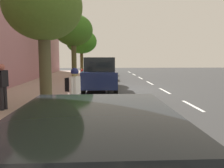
# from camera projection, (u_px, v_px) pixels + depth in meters

# --- Properties ---
(ground) EXTENTS (54.88, 54.88, 0.00)m
(ground) POSITION_uv_depth(u_px,v_px,m) (120.00, 89.00, 14.48)
(ground) COLOR #353535
(sidewalk) EXTENTS (4.21, 34.30, 0.16)m
(sidewalk) POSITION_uv_depth(u_px,v_px,m) (46.00, 89.00, 14.24)
(sidewalk) COLOR #B3988E
(sidewalk) RESTS_ON ground
(curb_edge) EXTENTS (0.16, 34.30, 0.16)m
(curb_edge) POSITION_uv_depth(u_px,v_px,m) (82.00, 88.00, 14.35)
(curb_edge) COLOR gray
(curb_edge) RESTS_ON ground
(lane_stripe_centre) EXTENTS (0.14, 31.60, 0.01)m
(lane_stripe_centre) POSITION_uv_depth(u_px,v_px,m) (156.00, 86.00, 15.95)
(lane_stripe_centre) COLOR white
(lane_stripe_centre) RESTS_ON ground
(lane_stripe_bike_edge) EXTENTS (0.12, 34.30, 0.01)m
(lane_stripe_bike_edge) POSITION_uv_depth(u_px,v_px,m) (106.00, 90.00, 14.43)
(lane_stripe_bike_edge) COLOR white
(lane_stripe_bike_edge) RESTS_ON ground
(building_facade) EXTENTS (0.50, 34.30, 6.97)m
(building_facade) POSITION_uv_depth(u_px,v_px,m) (4.00, 32.00, 13.71)
(building_facade) COLOR #AF7580
(building_facade) RESTS_ON ground
(parked_pickup_green_nearest) EXTENTS (2.30, 5.42, 1.95)m
(parked_pickup_green_nearest) POSITION_uv_depth(u_px,v_px,m) (100.00, 66.00, 27.30)
(parked_pickup_green_nearest) COLOR #1E512D
(parked_pickup_green_nearest) RESTS_ON ground
(parked_sedan_red_second) EXTENTS (1.98, 4.47, 1.52)m
(parked_sedan_red_second) POSITION_uv_depth(u_px,v_px,m) (101.00, 71.00, 20.99)
(parked_sedan_red_second) COLOR maroon
(parked_sedan_red_second) RESTS_ON ground
(parked_suv_dark_blue_mid) EXTENTS (2.05, 4.74, 1.99)m
(parked_suv_dark_blue_mid) POSITION_uv_depth(u_px,v_px,m) (100.00, 73.00, 14.02)
(parked_suv_dark_blue_mid) COLOR navy
(parked_suv_dark_blue_mid) RESTS_ON ground
(bicycle_at_curb) EXTENTS (1.72, 0.49, 0.76)m
(bicycle_at_curb) POSITION_uv_depth(u_px,v_px,m) (80.00, 110.00, 7.27)
(bicycle_at_curb) COLOR black
(bicycle_at_curb) RESTS_ON ground
(cyclist_with_backpack) EXTENTS (0.49, 0.59, 1.68)m
(cyclist_with_backpack) POSITION_uv_depth(u_px,v_px,m) (74.00, 88.00, 7.64)
(cyclist_with_backpack) COLOR #C6B284
(cyclist_with_backpack) RESTS_ON ground
(street_tree_near_cyclist) EXTENTS (3.62, 3.62, 5.03)m
(street_tree_near_cyclist) POSITION_uv_depth(u_px,v_px,m) (81.00, 42.00, 27.51)
(street_tree_near_cyclist) COLOR brown
(street_tree_near_cyclist) RESTS_ON sidewalk
(street_tree_mid_block) EXTENTS (3.18, 3.18, 5.37)m
(street_tree_mid_block) POSITION_uv_depth(u_px,v_px,m) (73.00, 31.00, 19.26)
(street_tree_mid_block) COLOR #484928
(street_tree_mid_block) RESTS_ON sidewalk
(street_tree_far_end) EXTENTS (3.01, 3.01, 5.12)m
(street_tree_far_end) POSITION_uv_depth(u_px,v_px,m) (43.00, 8.00, 8.96)
(street_tree_far_end) COLOR #4C4A30
(street_tree_far_end) RESTS_ON sidewalk
(pedestrian_on_phone) EXTENTS (0.31, 0.61, 1.63)m
(pedestrian_on_phone) POSITION_uv_depth(u_px,v_px,m) (2.00, 84.00, 8.20)
(pedestrian_on_phone) COLOR black
(pedestrian_on_phone) RESTS_ON sidewalk
(fire_hydrant) EXTENTS (0.22, 0.22, 0.84)m
(fire_hydrant) POSITION_uv_depth(u_px,v_px,m) (82.00, 74.00, 19.85)
(fire_hydrant) COLOR red
(fire_hydrant) RESTS_ON sidewalk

